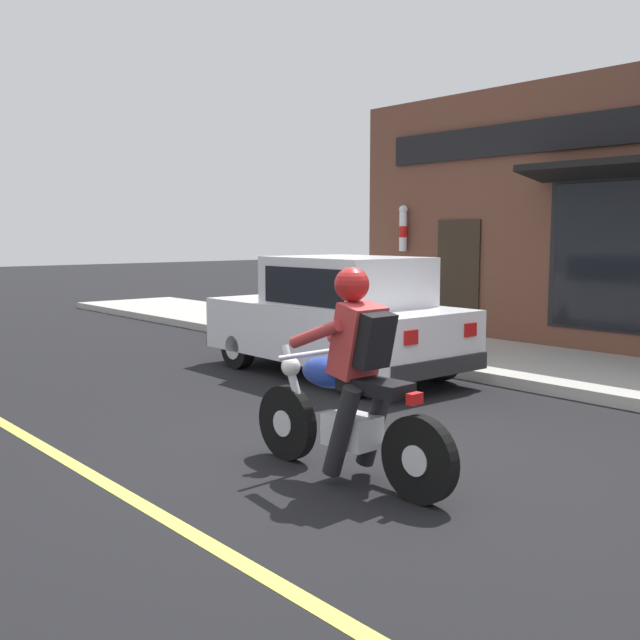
# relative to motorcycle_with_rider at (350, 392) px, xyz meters

# --- Properties ---
(ground_plane) EXTENTS (80.00, 80.00, 0.00)m
(ground_plane) POSITION_rel_motorcycle_with_rider_xyz_m (0.34, 0.22, -0.68)
(ground_plane) COLOR black
(sidewalk_curb) EXTENTS (2.60, 22.00, 0.14)m
(sidewalk_curb) POSITION_rel_motorcycle_with_rider_xyz_m (5.07, 3.22, -0.61)
(sidewalk_curb) COLOR #ADAAA3
(sidewalk_curb) RESTS_ON ground
(lane_stripe) EXTENTS (0.12, 19.80, 0.01)m
(lane_stripe) POSITION_rel_motorcycle_with_rider_xyz_m (-1.46, 3.22, -0.67)
(lane_stripe) COLOR #D1C64C
(lane_stripe) RESTS_ON ground
(storefront_building) EXTENTS (1.25, 9.80, 4.20)m
(storefront_building) POSITION_rel_motorcycle_with_rider_xyz_m (6.60, 1.41, 1.43)
(storefront_building) COLOR brown
(storefront_building) RESTS_ON ground
(motorcycle_with_rider) EXTENTS (0.57, 2.02, 1.62)m
(motorcycle_with_rider) POSITION_rel_motorcycle_with_rider_xyz_m (0.00, 0.00, 0.00)
(motorcycle_with_rider) COLOR black
(motorcycle_with_rider) RESTS_ON ground
(car_hatchback) EXTENTS (1.67, 3.79, 1.57)m
(car_hatchback) POSITION_rel_motorcycle_with_rider_xyz_m (2.75, 3.23, 0.09)
(car_hatchback) COLOR black
(car_hatchback) RESTS_ON ground
(traffic_cone) EXTENTS (0.36, 0.36, 0.60)m
(traffic_cone) POSITION_rel_motorcycle_with_rider_xyz_m (4.97, 2.95, -0.25)
(traffic_cone) COLOR black
(traffic_cone) RESTS_ON sidewalk_curb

